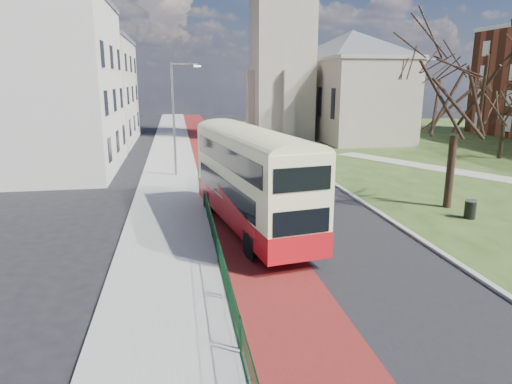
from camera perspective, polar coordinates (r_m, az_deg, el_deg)
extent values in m
plane|color=black|center=(17.48, 5.42, -9.60)|extent=(160.00, 160.00, 0.00)
cube|color=black|center=(36.59, -0.52, 2.93)|extent=(9.00, 120.00, 0.01)
cube|color=#591414|center=(36.25, -4.74, 2.78)|extent=(3.40, 120.00, 0.01)
cube|color=gray|center=(36.11, -10.76, 2.62)|extent=(4.00, 120.00, 0.12)
cube|color=#999993|center=(36.13, -7.59, 2.76)|extent=(0.25, 120.00, 0.13)
cube|color=#999993|center=(39.48, 5.62, 3.76)|extent=(0.25, 80.00, 0.13)
cube|color=#2A4017|center=(48.69, 28.88, 3.96)|extent=(40.00, 80.00, 0.04)
cylinder|color=#0B3218|center=(20.35, -5.55, -2.89)|extent=(0.04, 24.00, 0.04)
cylinder|color=#0B3218|center=(20.64, -5.49, -5.41)|extent=(0.04, 24.00, 0.04)
cube|color=gray|center=(55.09, 3.28, 19.10)|extent=(6.50, 6.50, 24.00)
cube|color=gray|center=(57.42, 11.62, 11.14)|extent=(9.00, 18.00, 9.00)
pyramid|color=#565960|center=(57.65, 12.03, 19.20)|extent=(9.00, 18.00, 3.60)
cube|color=beige|center=(38.68, -24.89, 11.58)|extent=(10.00, 14.00, 12.50)
cube|color=beige|center=(54.33, -20.56, 11.48)|extent=(10.00, 16.00, 11.00)
cube|color=#565960|center=(54.48, -21.09, 17.51)|extent=(10.30, 16.30, 0.50)
cylinder|color=gray|center=(33.56, -10.25, 8.82)|extent=(0.16, 0.16, 8.00)
cylinder|color=gray|center=(33.47, -8.94, 15.54)|extent=(1.80, 0.10, 0.10)
cube|color=silver|center=(33.50, -7.34, 15.34)|extent=(0.50, 0.18, 0.12)
cube|color=red|center=(21.44, -0.59, -2.15)|extent=(4.37, 11.35, 1.01)
cube|color=#F8F5A9|center=(20.99, -0.61, 3.01)|extent=(4.34, 11.29, 2.92)
cube|color=black|center=(21.10, -4.12, 0.52)|extent=(1.57, 8.97, 0.96)
cube|color=black|center=(21.88, 2.28, 1.03)|extent=(1.57, 8.97, 0.96)
cube|color=black|center=(20.51, -3.96, 4.44)|extent=(1.71, 9.84, 0.91)
cube|color=black|center=(21.32, 2.62, 4.82)|extent=(1.71, 9.84, 0.91)
cube|color=black|center=(26.34, -4.48, 3.19)|extent=(2.24, 0.45, 1.06)
cube|color=black|center=(26.10, -4.55, 6.45)|extent=(2.24, 0.45, 0.91)
cube|color=orange|center=(26.04, -4.57, 7.71)|extent=(1.79, 0.40, 0.30)
cylinder|color=black|center=(24.76, -5.97, -1.24)|extent=(0.47, 1.08, 1.05)
cylinder|color=black|center=(25.38, -0.85, -0.79)|extent=(0.47, 1.08, 1.05)
cylinder|color=black|center=(18.25, -0.67, -6.72)|extent=(0.47, 1.08, 1.05)
cylinder|color=black|center=(19.08, 5.99, -5.87)|extent=(0.47, 1.08, 1.05)
cylinder|color=black|center=(27.12, 23.12, 2.35)|extent=(0.54, 0.54, 4.02)
cylinder|color=black|center=(46.57, 28.31, 5.59)|extent=(0.51, 0.51, 3.06)
cylinder|color=black|center=(25.68, 25.19, -2.03)|extent=(0.72, 0.72, 0.91)
cylinder|color=gray|center=(25.56, 25.31, -0.98)|extent=(0.77, 0.77, 0.06)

